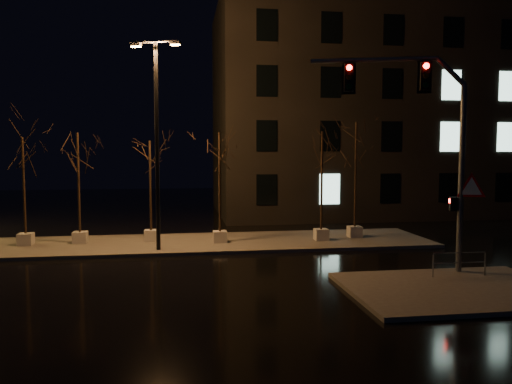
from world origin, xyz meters
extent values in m
plane|color=black|center=(0.00, 0.00, 0.00)|extent=(90.00, 90.00, 0.00)
cube|color=#4D4944|center=(0.00, 6.00, 0.07)|extent=(22.00, 5.00, 0.15)
cube|color=#4D4944|center=(7.50, -3.50, 0.07)|extent=(7.00, 5.00, 0.15)
cube|color=black|center=(14.00, 18.00, 7.50)|extent=(25.00, 12.00, 15.00)
cube|color=#ADA9A1|center=(-8.46, 6.38, 0.43)|extent=(0.65, 0.65, 0.55)
cylinder|color=black|center=(-8.46, 6.38, 2.95)|extent=(0.11, 0.11, 4.49)
cube|color=#ADA9A1|center=(-6.03, 6.49, 0.43)|extent=(0.65, 0.65, 0.55)
cylinder|color=black|center=(-6.03, 6.49, 3.06)|extent=(0.11, 0.11, 4.72)
cube|color=#ADA9A1|center=(-2.69, 6.57, 0.43)|extent=(0.65, 0.65, 0.55)
cylinder|color=black|center=(-2.69, 6.57, 2.87)|extent=(0.11, 0.11, 4.35)
cube|color=#ADA9A1|center=(0.61, 5.68, 0.43)|extent=(0.65, 0.65, 0.55)
cylinder|color=black|center=(0.61, 5.68, 3.07)|extent=(0.11, 0.11, 4.74)
cube|color=#ADA9A1|center=(5.63, 5.60, 0.43)|extent=(0.65, 0.65, 0.55)
cylinder|color=black|center=(5.63, 5.60, 3.10)|extent=(0.11, 0.11, 4.81)
cube|color=#ADA9A1|center=(7.58, 6.18, 0.43)|extent=(0.65, 0.65, 0.55)
cylinder|color=black|center=(7.58, 6.18, 3.36)|extent=(0.11, 0.11, 5.32)
cylinder|color=slate|center=(8.77, -1.50, 3.52)|extent=(0.20, 0.20, 6.73)
cylinder|color=slate|center=(5.71, -0.62, 7.83)|extent=(4.36, 1.40, 0.16)
cube|color=black|center=(7.47, -1.13, 7.21)|extent=(0.39, 0.33, 1.01)
cube|color=black|center=(4.89, -0.38, 7.21)|extent=(0.39, 0.33, 1.01)
cube|color=black|center=(8.53, -1.43, 2.62)|extent=(0.29, 0.26, 0.50)
cone|color=red|center=(9.07, -1.65, 3.18)|extent=(1.13, 0.36, 1.17)
sphere|color=#FF0C07|center=(8.77, -1.50, 7.54)|extent=(0.20, 0.20, 0.20)
cylinder|color=black|center=(-2.25, 4.28, 4.71)|extent=(0.18, 0.18, 9.11)
cylinder|color=black|center=(-2.25, 4.28, 9.26)|extent=(1.92, 0.77, 0.09)
cube|color=#FF9B32|center=(-3.10, 4.59, 9.13)|extent=(0.52, 0.40, 0.18)
cube|color=#FF9B32|center=(-1.39, 3.97, 9.13)|extent=(0.52, 0.40, 0.18)
cylinder|color=slate|center=(7.41, -2.19, 0.55)|extent=(0.04, 0.04, 0.79)
cylinder|color=slate|center=(9.35, -2.22, 0.55)|extent=(0.04, 0.04, 0.79)
cylinder|color=slate|center=(8.38, -2.20, 0.99)|extent=(1.94, 0.06, 0.04)
cylinder|color=slate|center=(8.38, -2.20, 0.64)|extent=(1.94, 0.06, 0.04)
camera|label=1|loc=(-1.24, -18.12, 4.47)|focal=35.00mm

